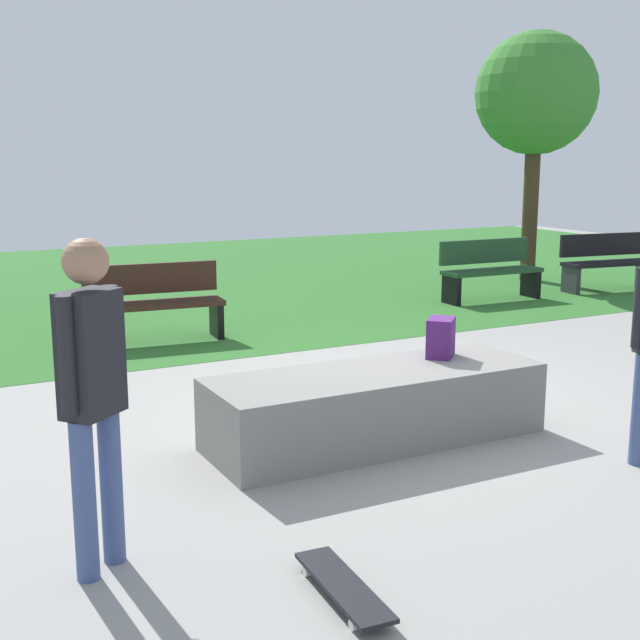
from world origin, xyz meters
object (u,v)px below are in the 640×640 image
(skateboard_by_ledge, at_px, (343,586))
(park_bench_by_oak, at_px, (154,301))
(skater_watching, at_px, (92,380))
(backpack_on_ledge, at_px, (441,338))
(tree_slender_maple, at_px, (536,95))
(concrete_ledge, at_px, (376,406))
(park_bench_far_right, at_px, (490,269))
(park_bench_center_lawn, at_px, (607,261))

(skateboard_by_ledge, bearing_deg, park_bench_by_oak, 81.70)
(skater_watching, bearing_deg, park_bench_by_oak, 70.31)
(backpack_on_ledge, relative_size, skateboard_by_ledge, 0.39)
(skater_watching, relative_size, tree_slender_maple, 0.42)
(backpack_on_ledge, bearing_deg, concrete_ledge, 145.96)
(skateboard_by_ledge, distance_m, park_bench_by_oak, 6.25)
(park_bench_far_right, distance_m, tree_slender_maple, 3.56)
(park_bench_by_oak, bearing_deg, skater_watching, -109.69)
(backpack_on_ledge, distance_m, park_bench_far_right, 6.11)
(backpack_on_ledge, xyz_separation_m, park_bench_center_lawn, (6.43, 4.34, -0.24))
(park_bench_far_right, distance_m, park_bench_center_lawn, 2.29)
(tree_slender_maple, bearing_deg, park_bench_far_right, -145.39)
(skateboard_by_ledge, xyz_separation_m, park_bench_far_right, (6.23, 6.57, 0.42))
(park_bench_by_oak, distance_m, tree_slender_maple, 7.93)
(backpack_on_ledge, height_order, skater_watching, skater_watching)
(park_bench_by_oak, bearing_deg, tree_slender_maple, 13.39)
(concrete_ledge, height_order, skater_watching, skater_watching)
(backpack_on_ledge, distance_m, park_bench_by_oak, 4.26)
(concrete_ledge, distance_m, park_bench_far_right, 6.70)
(skater_watching, distance_m, park_bench_by_oak, 5.67)
(park_bench_center_lawn, bearing_deg, park_bench_far_right, 176.36)
(concrete_ledge, height_order, park_bench_center_lawn, park_bench_center_lawn)
(backpack_on_ledge, bearing_deg, skateboard_by_ledge, 179.68)
(park_bench_center_lawn, relative_size, tree_slender_maple, 0.39)
(concrete_ledge, relative_size, park_bench_by_oak, 1.60)
(skater_watching, height_order, park_bench_center_lawn, skater_watching)
(concrete_ledge, distance_m, skateboard_by_ledge, 2.39)
(park_bench_by_oak, xyz_separation_m, park_bench_center_lawn, (7.61, 0.25, 0.00))
(park_bench_by_oak, height_order, park_bench_center_lawn, same)
(concrete_ledge, height_order, backpack_on_ledge, backpack_on_ledge)
(skateboard_by_ledge, distance_m, park_bench_far_right, 9.06)
(skater_watching, relative_size, park_bench_center_lawn, 1.08)
(park_bench_center_lawn, distance_m, tree_slender_maple, 3.07)
(skateboard_by_ledge, xyz_separation_m, park_bench_by_oak, (0.90, 6.17, 0.42))
(backpack_on_ledge, xyz_separation_m, skater_watching, (-3.08, -1.22, 0.33))
(concrete_ledge, bearing_deg, backpack_on_ledge, 11.36)
(tree_slender_maple, bearing_deg, concrete_ledge, -138.70)
(skater_watching, xyz_separation_m, park_bench_by_oak, (1.90, 5.31, -0.57))
(concrete_ledge, xyz_separation_m, backpack_on_ledge, (0.70, 0.14, 0.44))
(tree_slender_maple, bearing_deg, backpack_on_ledge, -136.27)
(skateboard_by_ledge, height_order, tree_slender_maple, tree_slender_maple)
(skateboard_by_ledge, distance_m, park_bench_center_lawn, 10.67)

